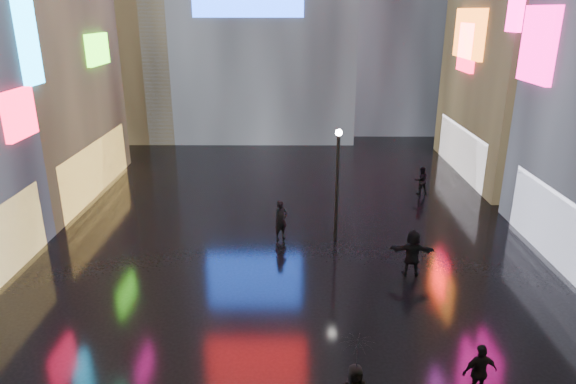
{
  "coord_description": "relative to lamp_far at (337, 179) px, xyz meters",
  "views": [
    {
      "loc": [
        0.07,
        -2.09,
        10.01
      ],
      "look_at": [
        0.0,
        12.0,
        5.0
      ],
      "focal_mm": 32.0,
      "sensor_mm": 36.0,
      "label": 1
    }
  ],
  "objects": [
    {
      "name": "ground",
      "position": [
        -2.14,
        0.53,
        -2.94
      ],
      "size": [
        140.0,
        140.0,
        0.0
      ],
      "primitive_type": "plane",
      "color": "black",
      "rests_on": "ground"
    },
    {
      "name": "pedestrian_6",
      "position": [
        -2.51,
        0.16,
        -2.03
      ],
      "size": [
        0.8,
        0.75,
        1.83
      ],
      "primitive_type": "imported",
      "rotation": [
        0.0,
        0.0,
        0.63
      ],
      "color": "black",
      "rests_on": "ground"
    },
    {
      "name": "umbrella_2",
      "position": [
        -0.43,
        -10.92,
        -0.94
      ],
      "size": [
        1.22,
        1.22,
        0.84
      ],
      "primitive_type": "imported",
      "rotation": [
        0.0,
        0.0,
        3.57
      ],
      "color": "black",
      "rests_on": "pedestrian_4"
    },
    {
      "name": "lamp_far",
      "position": [
        0.0,
        0.0,
        0.0
      ],
      "size": [
        0.3,
        0.3,
        5.2
      ],
      "color": "black",
      "rests_on": "ground"
    },
    {
      "name": "pedestrian_7",
      "position": [
        5.41,
        6.32,
        -2.14
      ],
      "size": [
        0.84,
        0.68,
        1.6
      ],
      "primitive_type": "imported",
      "rotation": [
        0.0,
        0.0,
        3.24
      ],
      "color": "black",
      "rests_on": "ground"
    },
    {
      "name": "pedestrian_5",
      "position": [
        2.75,
        -3.24,
        -1.99
      ],
      "size": [
        1.82,
        0.76,
        1.9
      ],
      "primitive_type": "imported",
      "rotation": [
        0.0,
        0.0,
        3.03
      ],
      "color": "black",
      "rests_on": "ground"
    },
    {
      "name": "pedestrian_3",
      "position": [
        3.03,
        -10.17,
        -2.11
      ],
      "size": [
        1.03,
        0.58,
        1.67
      ],
      "primitive_type": "imported",
      "rotation": [
        0.0,
        0.0,
        3.32
      ],
      "color": "black",
      "rests_on": "ground"
    }
  ]
}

